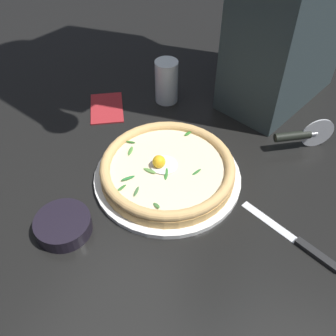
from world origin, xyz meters
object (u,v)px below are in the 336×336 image
drinking_glass (167,84)px  side_bowl (63,225)px  pizza_cutter (301,135)px  folded_napkin (107,107)px  table_knife (303,245)px  pizza (168,168)px

drinking_glass → side_bowl: bearing=90.6°
pizza_cutter → drinking_glass: drinking_glass is taller
folded_napkin → table_knife: bearing=159.5°
pizza → folded_napkin: bearing=-31.8°
drinking_glass → folded_napkin: size_ratio=0.89×
side_bowl → folded_napkin: 0.42m
side_bowl → drinking_glass: bearing=-89.4°
pizza → pizza_cutter: pizza_cutter is taller
table_knife → drinking_glass: size_ratio=1.77×
pizza → side_bowl: size_ratio=2.66×
pizza_cutter → table_knife: size_ratio=0.60×
pizza → side_bowl: 0.26m
pizza → table_knife: (-0.33, 0.05, -0.03)m
pizza → folded_napkin: pizza is taller
pizza → drinking_glass: bearing=-64.0°
drinking_glass → folded_napkin: (0.14, 0.11, -0.05)m
pizza → pizza_cutter: bearing=-137.2°
folded_napkin → pizza_cutter: bearing=-172.9°
folded_napkin → side_bowl: bearing=109.6°
drinking_glass → folded_napkin: drinking_glass is taller
drinking_glass → table_knife: bearing=144.1°
folded_napkin → pizza: bearing=148.2°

